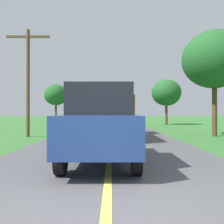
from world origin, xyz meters
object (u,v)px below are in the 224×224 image
Objects in this scene: utility_pole_roadside at (28,77)px; roadside_tree_far_left at (215,60)px; banana_truck_near at (108,110)px; roadside_tree_near_left at (167,93)px; following_car at (102,124)px; roadside_tree_mid_right at (56,95)px; banana_truck_far at (113,112)px.

utility_pole_roadside is 0.99× the size of roadside_tree_far_left.
banana_truck_near is 15.83m from roadside_tree_near_left.
following_car is (-6.45, -21.64, -2.56)m from roadside_tree_near_left.
roadside_tree_far_left is at bearing -91.16° from roadside_tree_near_left.
roadside_tree_mid_right is 0.87× the size of roadside_tree_far_left.
roadside_tree_mid_right is at bearing 138.24° from banana_truck_far.
roadside_tree_far_left is (-0.28, -13.76, 0.78)m from roadside_tree_near_left.
roadside_tree_far_left reaches higher than following_car.
roadside_tree_far_left reaches higher than banana_truck_far.
banana_truck_near is at bearing -114.14° from roadside_tree_near_left.
banana_truck_far is 0.96× the size of roadside_tree_far_left.
roadside_tree_near_left is 0.97× the size of roadside_tree_mid_right.
roadside_tree_near_left is 0.85× the size of roadside_tree_far_left.
banana_truck_near is 13.47m from banana_truck_far.
roadside_tree_near_left is (6.41, 14.31, 2.15)m from banana_truck_near.
banana_truck_far is (0.30, 13.47, -0.01)m from banana_truck_near.
roadside_tree_far_left is (5.84, -12.91, 2.93)m from banana_truck_far.
utility_pole_roadside is at bearing -178.30° from roadside_tree_far_left.
roadside_tree_far_left is (6.13, 0.56, 2.92)m from banana_truck_near.
roadside_tree_near_left reaches higher than banana_truck_near.
roadside_tree_near_left is at bearing -23.83° from roadside_tree_mid_right.
roadside_tree_near_left reaches higher than banana_truck_far.
roadside_tree_mid_right reaches higher than banana_truck_near.
banana_truck_near is 1.13× the size of roadside_tree_near_left.
banana_truck_near is 7.34m from following_car.
roadside_tree_near_left is (6.12, 0.84, 2.15)m from banana_truck_far.
roadside_tree_mid_right reaches higher than following_car.
utility_pole_roadside reaches higher than following_car.
utility_pole_roadside is 1.47× the size of following_car.
roadside_tree_far_left is at bearing -55.50° from roadside_tree_mid_right.
utility_pole_roadside is 17.81m from roadside_tree_near_left.
following_car is (-0.04, -7.33, -0.41)m from banana_truck_near.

